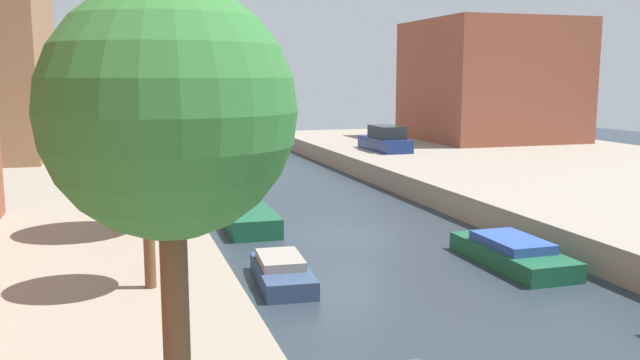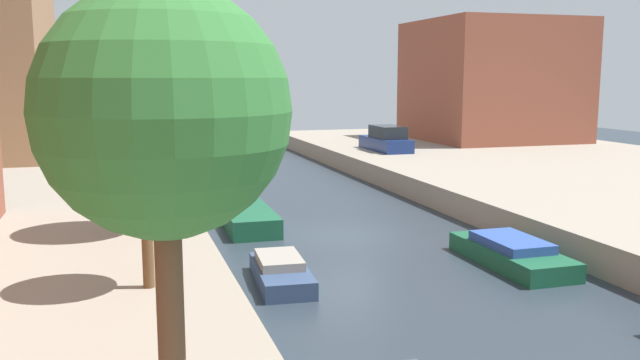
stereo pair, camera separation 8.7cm
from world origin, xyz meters
The scene contains 9 objects.
ground_plane centered at (0.00, 0.00, 0.00)m, with size 84.00×84.00×0.00m, color #28333D.
low_block_right centered at (18.00, 20.66, 5.13)m, with size 10.00×10.05×8.26m, color brown.
street_tree_0 centered at (-6.86, -13.42, 5.02)m, with size 2.91×2.91×5.51m.
street_tree_1 centered at (-6.86, -7.00, 4.74)m, with size 2.12×2.12×4.84m.
street_tree_2 centered at (-6.86, -1.60, 4.91)m, with size 2.98×2.98×5.42m.
parked_car centered at (8.13, 16.03, 1.63)m, with size 1.74×4.64×1.51m.
moored_boat_left_2 centered at (-3.37, -4.48, 0.30)m, with size 1.54×3.33×0.71m.
moored_boat_left_3 centered at (-2.98, 2.11, 0.35)m, with size 1.77×4.13×0.70m.
moored_boat_right_2 centered at (3.47, -4.73, 0.34)m, with size 1.71×4.40×0.80m.
Camera 1 is at (-7.46, -21.14, 5.45)m, focal length 37.51 mm.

